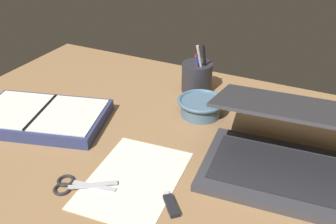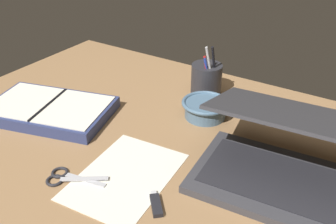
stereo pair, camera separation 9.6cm
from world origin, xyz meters
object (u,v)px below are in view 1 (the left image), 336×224
at_px(bowl, 201,106).
at_px(planner, 42,117).
at_px(pen_cup, 197,77).
at_px(scissors, 72,185).
at_px(laptop, 286,150).

bearing_deg(bowl, planner, -148.72).
height_order(pen_cup, planner, pen_cup).
height_order(bowl, planner, bowl).
bearing_deg(scissors, laptop, 10.63).
height_order(laptop, pen_cup, laptop).
bearing_deg(pen_cup, scissors, -97.69).
bearing_deg(bowl, laptop, -28.92).
bearing_deg(pen_cup, planner, -130.59).
bearing_deg(planner, bowl, 15.64).
distance_m(bowl, scissors, 0.43).
xyz_separation_m(bowl, pen_cup, (-0.07, 0.13, 0.02)).
bearing_deg(scissors, bowl, 48.41).
bearing_deg(laptop, bowl, 146.21).
height_order(laptop, bowl, laptop).
xyz_separation_m(laptop, planner, (-0.64, -0.09, -0.04)).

